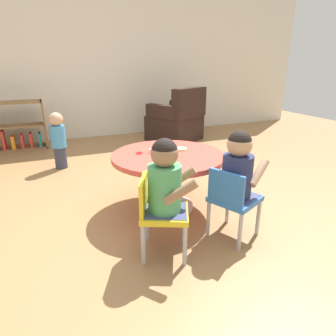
% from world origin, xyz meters
% --- Properties ---
extents(ground_plane, '(10.00, 10.00, 0.00)m').
position_xyz_m(ground_plane, '(0.00, 0.00, 0.00)').
color(ground_plane, '#9E7247').
extents(back_wall, '(8.00, 0.12, 2.80)m').
position_xyz_m(back_wall, '(0.00, 3.00, 1.40)').
color(back_wall, silver).
rests_on(back_wall, ground).
extents(craft_table, '(0.94, 0.94, 0.49)m').
position_xyz_m(craft_table, '(0.00, 0.00, 0.38)').
color(craft_table, silver).
rests_on(craft_table, ground).
extents(child_chair_left, '(0.40, 0.40, 0.54)m').
position_xyz_m(child_chair_left, '(-0.30, -0.58, 0.31)').
color(child_chair_left, '#B7B7BC').
rests_on(child_chair_left, ground).
extents(seated_child_left, '(0.43, 0.39, 0.51)m').
position_xyz_m(seated_child_left, '(-0.27, -0.59, 0.53)').
color(seated_child_left, '#3F4772').
rests_on(seated_child_left, ground).
extents(child_chair_right, '(0.40, 0.40, 0.54)m').
position_xyz_m(child_chair_right, '(0.24, -0.61, 0.31)').
color(child_chair_right, '#B7B7BC').
rests_on(child_chair_right, ground).
extents(seated_child_right, '(0.43, 0.39, 0.51)m').
position_xyz_m(seated_child_right, '(0.27, -0.59, 0.53)').
color(seated_child_right, '#3F4772').
rests_on(seated_child_right, ground).
extents(bookshelf_low, '(0.93, 0.28, 0.70)m').
position_xyz_m(bookshelf_low, '(-1.38, 2.55, 0.30)').
color(bookshelf_low, olive).
rests_on(bookshelf_low, ground).
extents(armchair_dark, '(0.96, 0.96, 0.85)m').
position_xyz_m(armchair_dark, '(1.07, 2.15, 0.31)').
color(armchair_dark, black).
rests_on(armchair_dark, ground).
extents(toddler_standing, '(0.17, 0.17, 0.67)m').
position_xyz_m(toddler_standing, '(-0.79, 1.46, 0.36)').
color(toddler_standing, '#33384C').
rests_on(toddler_standing, ground).
extents(rolling_pin, '(0.23, 0.06, 0.05)m').
position_xyz_m(rolling_pin, '(-0.02, 0.09, 0.52)').
color(rolling_pin, green).
rests_on(rolling_pin, craft_table).
extents(craft_scissors, '(0.12, 0.14, 0.01)m').
position_xyz_m(craft_scissors, '(0.09, 0.10, 0.50)').
color(craft_scissors, silver).
rests_on(craft_scissors, craft_table).
extents(playdough_blob_0, '(0.10, 0.10, 0.01)m').
position_xyz_m(playdough_blob_0, '(0.16, 0.07, 0.50)').
color(playdough_blob_0, '#B2E58C').
rests_on(playdough_blob_0, craft_table).
extents(cookie_cutter_0, '(0.05, 0.05, 0.01)m').
position_xyz_m(cookie_cutter_0, '(-0.13, -0.24, 0.50)').
color(cookie_cutter_0, red).
rests_on(cookie_cutter_0, craft_table).
extents(cookie_cutter_1, '(0.06, 0.06, 0.01)m').
position_xyz_m(cookie_cutter_1, '(-0.21, 0.11, 0.50)').
color(cookie_cutter_1, red).
rests_on(cookie_cutter_1, craft_table).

